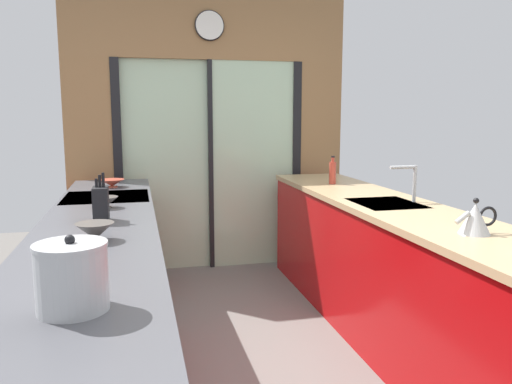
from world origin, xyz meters
name	(u,v)px	position (x,y,z in m)	size (l,w,h in m)	color
ground_plane	(253,347)	(0.00, 0.60, -0.01)	(5.04, 7.60, 0.02)	slate
back_wall_unit	(210,111)	(0.00, 2.40, 1.52)	(2.64, 0.12, 2.70)	olive
left_counter_run	(99,320)	(-0.91, 0.13, 0.47)	(0.62, 3.80, 0.92)	#AD0C0F
right_counter_run	(406,282)	(0.91, 0.30, 0.46)	(0.62, 3.80, 0.92)	#AD0C0F
sink_faucet	(410,177)	(1.06, 0.55, 1.08)	(0.19, 0.02, 0.24)	#B7BABC
oven_range	(110,260)	(-0.91, 1.25, 0.46)	(0.60, 0.60, 0.92)	#B7BABC
mixing_bowl_near	(95,231)	(-0.89, -0.05, 0.97)	(0.18, 0.18, 0.08)	#514C47
mixing_bowl_mid	(106,202)	(-0.89, 0.79, 0.96)	(0.16, 0.16, 0.07)	#514C47
mixing_bowl_far	(112,183)	(-0.89, 1.71, 0.96)	(0.19, 0.19, 0.06)	#BC4C38
knife_block	(101,204)	(-0.89, 0.39, 1.02)	(0.08, 0.14, 0.27)	black
stock_pot	(72,277)	(-0.89, -0.90, 1.02)	(0.21, 0.21, 0.23)	#B7BABC
kettle	(475,218)	(0.89, -0.33, 1.00)	(0.23, 0.15, 0.18)	#B7BABC
soap_bottle_far	(333,172)	(0.89, 1.49, 1.02)	(0.06, 0.06, 0.23)	#B23D2D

